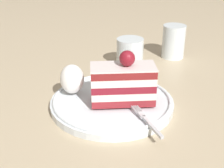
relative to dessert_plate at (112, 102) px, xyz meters
name	(u,v)px	position (x,y,z in m)	size (l,w,h in m)	color
ground_plane	(108,105)	(-0.01, 0.01, -0.01)	(2.40, 2.40, 0.00)	tan
dessert_plate	(112,102)	(0.00, 0.00, 0.00)	(0.24, 0.24, 0.02)	white
cake_slice	(123,83)	(0.01, -0.02, 0.05)	(0.13, 0.09, 0.10)	maroon
whipped_cream_dollop	(72,79)	(-0.06, 0.05, 0.04)	(0.05, 0.05, 0.06)	white
fork	(146,120)	(0.02, -0.10, 0.01)	(0.01, 0.11, 0.00)	silver
drink_glass_near	(173,43)	(0.26, 0.18, 0.03)	(0.06, 0.06, 0.09)	silver
drink_glass_far	(130,54)	(0.12, 0.17, 0.02)	(0.07, 0.07, 0.07)	silver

